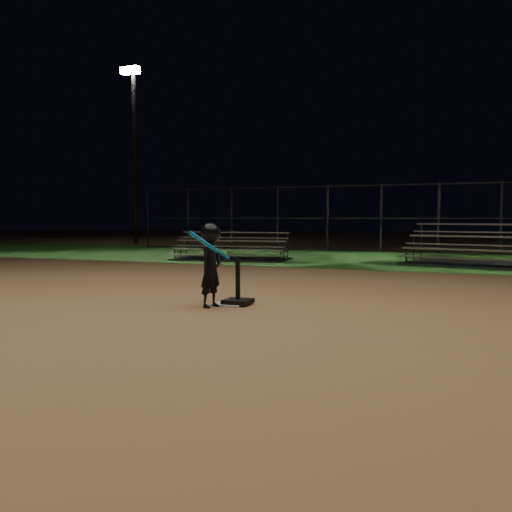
% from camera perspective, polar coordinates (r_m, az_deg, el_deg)
% --- Properties ---
extents(ground, '(80.00, 80.00, 0.00)m').
position_cam_1_polar(ground, '(8.08, -2.70, -5.07)').
color(ground, '#9A6F46').
rests_on(ground, ground).
extents(grass_strip, '(60.00, 8.00, 0.01)m').
position_cam_1_polar(grass_strip, '(17.60, 11.18, -0.20)').
color(grass_strip, '#20511A').
rests_on(grass_strip, ground).
extents(home_plate, '(0.45, 0.45, 0.02)m').
position_cam_1_polar(home_plate, '(8.07, -2.70, -4.98)').
color(home_plate, beige).
rests_on(home_plate, ground).
extents(batting_tee, '(0.38, 0.38, 0.66)m').
position_cam_1_polar(batting_tee, '(8.03, -1.89, -4.13)').
color(batting_tee, black).
rests_on(batting_tee, home_plate).
extents(child_batter, '(0.48, 0.57, 1.20)m').
position_cam_1_polar(child_batter, '(7.79, -4.71, -0.68)').
color(child_batter, black).
rests_on(child_batter, ground).
extents(bleacher_left, '(3.59, 2.06, 0.84)m').
position_cam_1_polar(bleacher_left, '(16.52, -2.62, 0.18)').
color(bleacher_left, '#B0B0B5').
rests_on(bleacher_left, ground).
extents(bleacher_right, '(4.92, 3.13, 1.12)m').
position_cam_1_polar(bleacher_right, '(15.50, 23.72, -0.19)').
color(bleacher_right, '#AEADB2').
rests_on(bleacher_right, ground).
extents(backstop_fence, '(20.08, 0.08, 2.50)m').
position_cam_1_polar(backstop_fence, '(20.51, 12.85, 3.84)').
color(backstop_fence, '#38383D').
rests_on(backstop_fence, ground).
extents(light_pole_left, '(0.90, 0.53, 8.30)m').
position_cam_1_polar(light_pole_left, '(27.23, -12.60, 11.66)').
color(light_pole_left, '#2D2D30').
rests_on(light_pole_left, ground).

